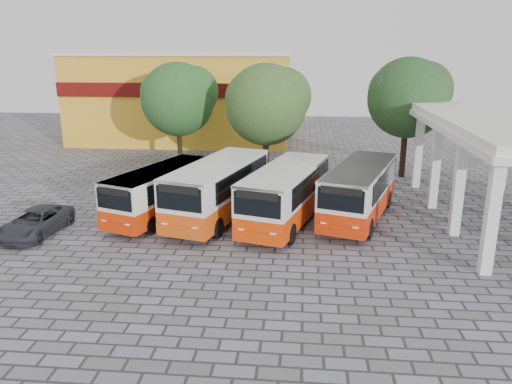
# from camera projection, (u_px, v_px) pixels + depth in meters

# --- Properties ---
(ground) EXTENTS (90.00, 90.00, 0.00)m
(ground) POSITION_uv_depth(u_px,v_px,m) (289.00, 243.00, 23.04)
(ground) COLOR #5F5F5F
(ground) RESTS_ON ground
(terminal_shelter) EXTENTS (6.80, 15.80, 5.40)m
(terminal_shelter) POSITION_uv_depth(u_px,v_px,m) (507.00, 127.00, 24.55)
(terminal_shelter) COLOR silver
(terminal_shelter) RESTS_ON ground
(shophouse_block) EXTENTS (20.40, 10.40, 8.30)m
(shophouse_block) POSITION_uv_depth(u_px,v_px,m) (183.00, 97.00, 47.73)
(shophouse_block) COLOR gold
(shophouse_block) RESTS_ON ground
(bus_far_left) EXTENTS (4.56, 7.83, 2.65)m
(bus_far_left) POSITION_uv_depth(u_px,v_px,m) (162.00, 190.00, 26.11)
(bus_far_left) COLOR red
(bus_far_left) RESTS_ON ground
(bus_centre_left) EXTENTS (4.62, 8.80, 3.00)m
(bus_centre_left) POSITION_uv_depth(u_px,v_px,m) (218.00, 187.00, 25.87)
(bus_centre_left) COLOR #CB4409
(bus_centre_left) RESTS_ON ground
(bus_centre_right) EXTENTS (4.58, 8.55, 2.91)m
(bus_centre_right) POSITION_uv_depth(u_px,v_px,m) (286.00, 192.00, 25.12)
(bus_centre_right) COLOR #D13300
(bus_centre_right) RESTS_ON ground
(bus_far_right) EXTENTS (4.80, 8.46, 2.86)m
(bus_far_right) POSITION_uv_depth(u_px,v_px,m) (360.00, 189.00, 25.81)
(bus_far_right) COLOR red
(bus_far_right) RESTS_ON ground
(tree_left) EXTENTS (5.91, 5.63, 7.70)m
(tree_left) POSITION_uv_depth(u_px,v_px,m) (179.00, 97.00, 38.21)
(tree_left) COLOR black
(tree_left) RESTS_ON ground
(tree_middle) EXTENTS (6.02, 5.74, 7.72)m
(tree_middle) POSITION_uv_depth(u_px,v_px,m) (267.00, 102.00, 34.90)
(tree_middle) COLOR #48341B
(tree_middle) RESTS_ON ground
(tree_right) EXTENTS (5.65, 5.38, 8.15)m
(tree_right) POSITION_uv_depth(u_px,v_px,m) (409.00, 95.00, 33.34)
(tree_right) COLOR black
(tree_right) RESTS_ON ground
(parked_car) EXTENTS (2.33, 4.53, 1.22)m
(parked_car) POSITION_uv_depth(u_px,v_px,m) (35.00, 222.00, 23.98)
(parked_car) COLOR #2B2C36
(parked_car) RESTS_ON ground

